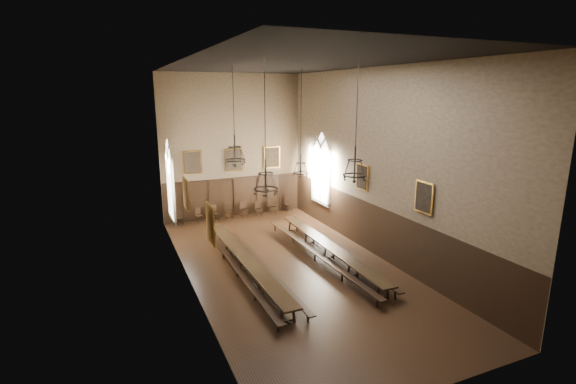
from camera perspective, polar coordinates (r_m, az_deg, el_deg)
floor at (r=19.50m, az=0.32°, el=-10.28°), size 9.00×18.00×0.02m
ceiling at (r=17.88m, az=0.36°, el=17.21°), size 9.00×18.00×0.02m
wall_back at (r=26.55m, az=-7.57°, el=6.13°), size 9.00×0.02×9.00m
wall_front at (r=10.79m, az=20.09°, el=-5.45°), size 9.00×0.02×9.00m
wall_left at (r=16.88m, az=-13.82°, el=1.65°), size 0.02×18.00×9.00m
wall_right at (r=20.36m, az=12.06°, el=3.73°), size 0.02×18.00×9.00m
wainscot_panelling at (r=19.02m, az=0.32°, el=-6.81°), size 9.00×18.00×2.50m
table_left at (r=18.79m, az=-5.79°, el=-9.96°), size 0.83×10.07×0.79m
table_right at (r=20.26m, az=5.63°, el=-8.20°), size 0.87×9.80×0.76m
bench_left_outer at (r=18.55m, az=-6.95°, el=-10.66°), size 0.32×10.12×0.46m
bench_left_inner at (r=18.72m, az=-3.27°, el=-10.43°), size 0.35×9.38×0.42m
bench_right_inner at (r=20.10m, az=3.71°, el=-8.59°), size 0.55×10.59×0.48m
bench_right_outer at (r=20.57m, az=6.88°, el=-8.20°), size 0.46×9.83×0.44m
chair_0 at (r=26.23m, az=-14.57°, el=-3.77°), size 0.42×0.42×0.86m
chair_1 at (r=26.44m, az=-12.06°, el=-3.48°), size 0.48×0.48×0.88m
chair_2 at (r=26.57m, az=-9.98°, el=-3.24°), size 0.54×0.54×0.97m
chair_3 at (r=26.88m, az=-8.10°, el=-2.97°), size 0.46×0.46×0.97m
chair_4 at (r=27.10m, az=-6.05°, el=-2.76°), size 0.50×0.50×1.00m
chair_5 at (r=27.36m, az=-4.10°, el=-2.63°), size 0.40×0.40×0.89m
chair_6 at (r=27.67m, az=-2.26°, el=-2.36°), size 0.52×0.52×0.99m
chair_7 at (r=28.19m, az=0.01°, el=-2.06°), size 0.46×0.46×0.97m
chandelier_back_left at (r=19.50m, az=-7.26°, el=5.13°), size 0.95×0.95×4.39m
chandelier_back_right at (r=21.35m, az=1.74°, el=3.65°), size 0.79×0.79×5.33m
chandelier_front_left at (r=15.01m, az=-3.05°, el=1.53°), size 0.89×0.89×4.71m
chandelier_front_right at (r=16.68m, az=9.10°, el=3.22°), size 0.93×0.93×4.52m
portrait_back_0 at (r=25.95m, az=-12.97°, el=3.95°), size 1.10×0.12×1.40m
portrait_back_1 at (r=26.54m, az=-7.44°, el=4.38°), size 1.10×0.12×1.40m
portrait_back_2 at (r=27.36m, az=-2.18°, el=4.76°), size 1.10×0.12×1.40m
portrait_left_0 at (r=18.04m, az=-13.82°, el=-0.21°), size 0.12×1.00×1.30m
portrait_left_1 at (r=13.77m, az=-10.57°, el=-4.29°), size 0.12×1.00×1.30m
portrait_right_0 at (r=21.24m, az=10.11°, el=2.02°), size 0.12×1.00×1.30m
portrait_right_1 at (r=17.77m, az=18.09°, el=-0.70°), size 0.12×1.00×1.30m
window_right at (r=25.13m, az=4.54°, el=3.25°), size 0.20×2.20×4.60m
window_left at (r=22.45m, az=-15.89°, el=1.54°), size 0.20×2.20×4.60m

